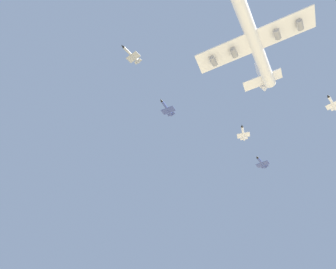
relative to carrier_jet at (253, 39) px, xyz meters
The scene contains 6 objects.
carrier_jet is the anchor object (origin of this frame).
chase_jet_lead 60.44m from the carrier_jet, 111.55° to the right, with size 15.23×8.39×4.00m.
chase_jet_left_wing 77.77m from the carrier_jet, behind, with size 15.32×8.81×4.00m.
chase_jet_right_wing 61.22m from the carrier_jet, 162.72° to the right, with size 15.22×8.36×4.00m.
chase_jet_trailing 68.11m from the carrier_jet, 83.74° to the right, with size 15.29×8.90×4.00m.
chase_jet_high_escort 64.15m from the carrier_jet, 146.59° to the left, with size 15.23×8.98×4.00m.
Camera 1 is at (52.43, 66.56, 4.12)m, focal length 31.18 mm.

